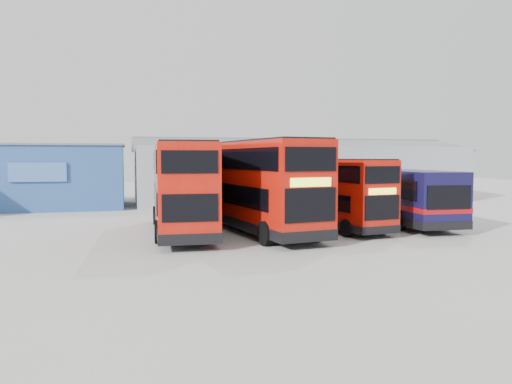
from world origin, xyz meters
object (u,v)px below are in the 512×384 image
maintenance_shed (296,173)px  double_decker_left (181,189)px  office_block (47,176)px  double_decker_right (332,194)px  single_decker_blue (392,196)px  double_decker_centre (257,187)px

maintenance_shed → double_decker_left: maintenance_shed is taller
office_block → double_decker_right: size_ratio=1.27×
double_decker_left → single_decker_blue: double_decker_left is taller
double_decker_left → single_decker_blue: bearing=-171.9°
double_decker_right → single_decker_blue: size_ratio=0.78×
double_decker_left → double_decker_centre: size_ratio=0.96×
office_block → double_decker_centre: bearing=-52.4°
maintenance_shed → single_decker_blue: bearing=-88.7°
maintenance_shed → double_decker_right: maintenance_shed is taller
maintenance_shed → double_decker_right: bearing=-102.9°
office_block → double_decker_left: (9.09, -16.52, -0.18)m
single_decker_blue → double_decker_right: bearing=18.8°
double_decker_left → double_decker_right: (8.66, 0.02, -0.41)m
maintenance_shed → double_decker_left: (-12.91, -18.53, -0.20)m
double_decker_left → double_decker_centre: 4.08m
maintenance_shed → double_decker_right: 19.00m
office_block → double_decker_centre: (13.14, -17.08, -0.11)m
double_decker_right → single_decker_blue: (4.65, 1.33, -0.34)m
maintenance_shed → single_decker_blue: 17.21m
office_block → maintenance_shed: maintenance_shed is taller
office_block → double_decker_left: size_ratio=1.07×
office_block → maintenance_shed: (22.00, 2.01, 0.02)m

